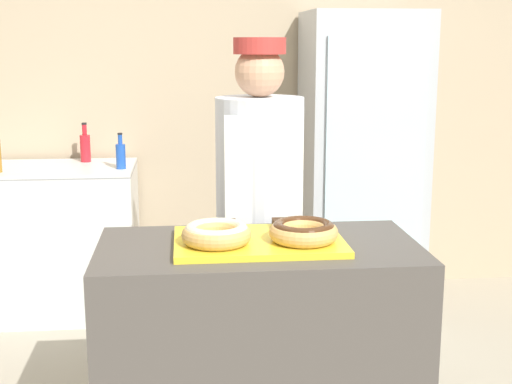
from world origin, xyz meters
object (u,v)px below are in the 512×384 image
beverage_fridge (361,162)px  chest_freezer (49,240)px  donut_chocolate_glaze (304,231)px  brownie_back_right (285,224)px  brownie_back_left (224,225)px  bottle_red (85,147)px  serving_tray (259,242)px  baker_person (260,216)px  bottle_blue (121,155)px  donut_light_glaze (216,233)px

beverage_fridge → chest_freezer: 1.98m
donut_chocolate_glaze → brownie_back_right: 0.20m
brownie_back_left → bottle_red: 1.93m
brownie_back_right → brownie_back_left: bearing=180.0°
brownie_back_left → serving_tray: bearing=-50.7°
chest_freezer → bottle_red: (0.22, 0.17, 0.55)m
baker_person → bottle_blue: (-0.70, 1.08, 0.12)m
beverage_fridge → brownie_back_left: bearing=-120.5°
baker_person → beverage_fridge: size_ratio=0.91×
donut_chocolate_glaze → bottle_red: bearing=117.7°
donut_light_glaze → donut_chocolate_glaze: same height
serving_tray → beverage_fridge: size_ratio=0.34×
donut_light_glaze → brownie_back_left: size_ratio=2.71×
beverage_fridge → bottle_blue: 1.47m
chest_freezer → donut_chocolate_glaze: bearing=-55.0°
donut_chocolate_glaze → bottle_blue: 1.88m
brownie_back_left → bottle_red: bearing=113.2°
donut_light_glaze → chest_freezer: bearing=117.6°
donut_chocolate_glaze → bottle_red: 2.23m
brownie_back_left → bottle_blue: (-0.52, 1.50, 0.05)m
donut_chocolate_glaze → bottle_red: bottle_red is taller
baker_person → bottle_red: baker_person is taller
donut_chocolate_glaze → donut_light_glaze: bearing=180.0°
baker_person → bottle_red: 1.66m
chest_freezer → serving_tray: bearing=-57.8°
baker_person → bottle_blue: 1.30m
donut_light_glaze → bottle_blue: bottle_blue is taller
serving_tray → brownie_back_right: size_ratio=6.69×
donut_chocolate_glaze → brownie_back_right: size_ratio=2.71×
brownie_back_right → beverage_fridge: (0.70, 1.60, -0.03)m
brownie_back_left → chest_freezer: bearing=121.5°
serving_tray → bottle_red: (-0.88, 1.92, 0.09)m
brownie_back_left → bottle_blue: bearing=109.1°
brownie_back_left → brownie_back_right: same height
brownie_back_left → chest_freezer: (-0.98, 1.61, -0.48)m
brownie_back_right → chest_freezer: brownie_back_right is taller
brownie_back_right → baker_person: size_ratio=0.06×
donut_light_glaze → donut_chocolate_glaze: size_ratio=1.00×
bottle_blue → brownie_back_right: bearing=-63.2°
baker_person → bottle_blue: size_ratio=7.85×
baker_person → chest_freezer: bearing=134.5°
baker_person → bottle_blue: bearing=123.0°
donut_chocolate_glaze → chest_freezer: (-1.26, 1.80, -0.51)m
baker_person → beverage_fridge: bearing=57.3°
brownie_back_left → brownie_back_right: 0.24m
donut_chocolate_glaze → bottle_red: size_ratio=1.04×
brownie_back_right → beverage_fridge: size_ratio=0.05×
donut_light_glaze → bottle_red: (-0.72, 1.98, 0.04)m
baker_person → bottle_blue: baker_person is taller
bottle_blue → donut_light_glaze: bearing=-74.2°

